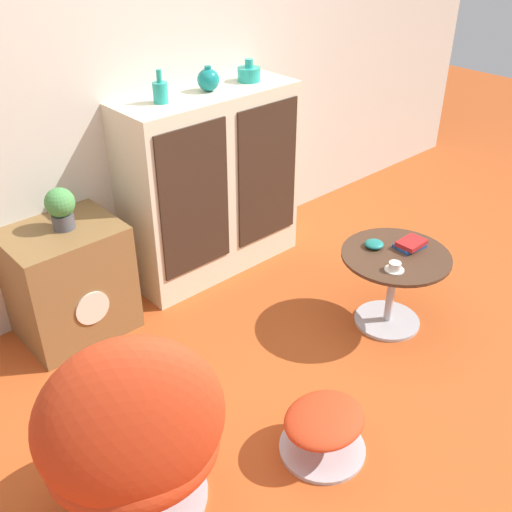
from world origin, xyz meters
TOP-DOWN VIEW (x-y plane):
  - ground_plane at (0.00, 0.00)m, footprint 12.00×12.00m
  - wall_back at (0.00, 1.67)m, footprint 6.40×0.06m
  - sideboard at (0.31, 1.43)m, footprint 1.11×0.43m
  - tv_console at (-0.69, 1.41)m, footprint 0.58×0.47m
  - egg_chair at (-1.06, 0.18)m, footprint 0.85×0.82m
  - ottoman at (-0.31, -0.09)m, footprint 0.38×0.38m
  - coffee_table at (0.64, 0.28)m, footprint 0.59×0.59m
  - vase_leftmost at (-0.00, 1.44)m, footprint 0.08×0.08m
  - vase_inner_left at (0.32, 1.44)m, footprint 0.12×0.12m
  - vase_inner_right at (0.63, 1.44)m, footprint 0.14×0.14m
  - potted_plant at (-0.66, 1.41)m, footprint 0.15×0.15m
  - teacup at (0.51, 0.19)m, footprint 0.10×0.10m
  - book_stack at (0.76, 0.27)m, footprint 0.17×0.13m
  - bowl at (0.62, 0.41)m, footprint 0.10×0.10m

SIDE VIEW (x-z plane):
  - ground_plane at x=0.00m, z-range 0.00..0.00m
  - ottoman at x=-0.31m, z-range 0.03..0.26m
  - coffee_table at x=0.64m, z-range 0.08..0.53m
  - tv_console at x=-0.69m, z-range 0.00..0.63m
  - egg_chair at x=-1.06m, z-range -0.05..0.85m
  - bowl at x=0.62m, z-range 0.45..0.49m
  - teacup at x=0.51m, z-range 0.45..0.49m
  - book_stack at x=0.76m, z-range 0.45..0.50m
  - sideboard at x=0.31m, z-range 0.00..1.14m
  - potted_plant at x=-0.66m, z-range 0.64..0.87m
  - vase_inner_right at x=0.63m, z-range 1.12..1.25m
  - vase_leftmost at x=0.00m, z-range 1.11..1.29m
  - vase_inner_left at x=0.32m, z-range 1.13..1.27m
  - wall_back at x=0.00m, z-range 0.00..2.60m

